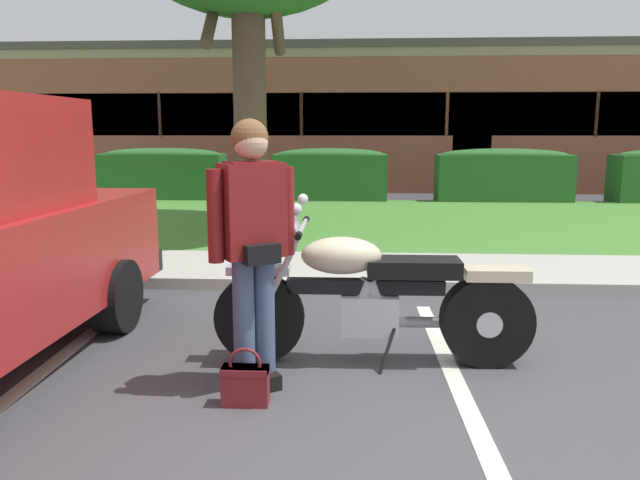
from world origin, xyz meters
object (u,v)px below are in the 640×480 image
(handbag, at_px, (245,382))
(hedge_center_right, at_px, (503,174))
(brick_building, at_px, (312,120))
(motorcycle, at_px, (384,296))
(hedge_left, at_px, (163,173))
(rider_person, at_px, (253,236))
(hedge_center_left, at_px, (330,174))

(handbag, xyz_separation_m, hedge_center_right, (4.01, 10.76, 0.51))
(hedge_center_right, xyz_separation_m, brick_building, (-4.79, 6.18, 1.32))
(handbag, distance_m, hedge_center_right, 11.49)
(motorcycle, relative_size, hedge_left, 0.78)
(rider_person, distance_m, hedge_center_left, 10.50)
(rider_person, xyz_separation_m, hedge_center_left, (0.04, 10.50, -0.34))
(rider_person, height_order, hedge_center_left, rider_person)
(rider_person, bearing_deg, motorcycle, 29.25)
(hedge_left, xyz_separation_m, hedge_center_right, (7.90, 0.00, -0.00))
(motorcycle, bearing_deg, rider_person, -150.75)
(rider_person, height_order, brick_building, brick_building)
(handbag, relative_size, brick_building, 0.02)
(rider_person, height_order, handbag, rider_person)
(hedge_left, height_order, brick_building, brick_building)
(handbag, distance_m, hedge_center_left, 10.77)
(handbag, distance_m, hedge_left, 11.45)
(handbag, bearing_deg, hedge_center_left, 89.70)
(motorcycle, relative_size, brick_building, 0.10)
(rider_person, relative_size, hedge_left, 0.59)
(motorcycle, bearing_deg, hedge_left, 115.35)
(motorcycle, distance_m, hedge_left, 11.10)
(rider_person, height_order, hedge_left, rider_person)
(handbag, bearing_deg, brick_building, 92.65)
(hedge_left, xyz_separation_m, hedge_center_left, (3.95, -0.00, -0.00))
(hedge_left, height_order, hedge_center_right, same)
(rider_person, bearing_deg, brick_building, 92.76)
(brick_building, bearing_deg, handbag, -87.35)
(hedge_left, bearing_deg, brick_building, 63.28)
(rider_person, bearing_deg, hedge_center_right, 69.19)
(brick_building, bearing_deg, motorcycle, -84.22)
(motorcycle, height_order, hedge_center_right, motorcycle)
(brick_building, bearing_deg, hedge_center_right, -52.20)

